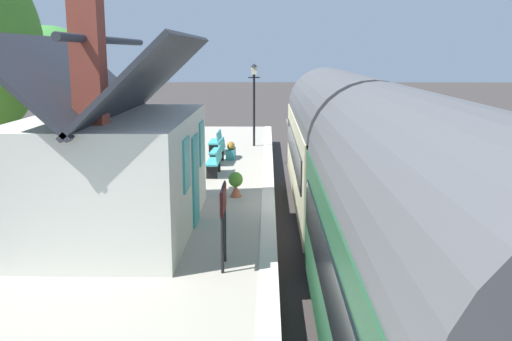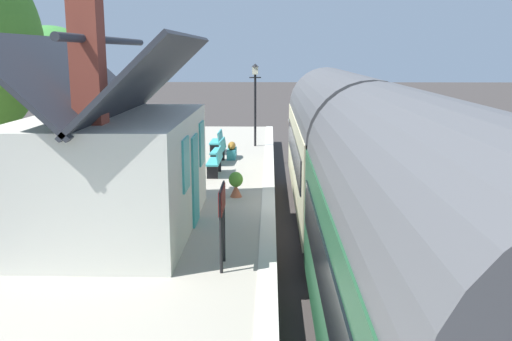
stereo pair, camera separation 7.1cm
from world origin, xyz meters
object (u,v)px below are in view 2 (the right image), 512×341
object	(u,v)px
planter_edge_near	(236,184)
station_sign_board	(222,206)
train	(366,180)
bench_by_lamp	(216,161)
tree_distant	(50,67)
bench_near_building	(217,141)
bench_mid_platform	(219,150)
station_building	(115,166)
lamp_post_platform	(255,89)
planter_corner_building	(183,145)
planter_bench_left	(232,150)

from	to	relation	value
planter_edge_near	station_sign_board	bearing A→B (deg)	-179.29
planter_edge_near	station_sign_board	xyz separation A→B (m)	(-5.36, -0.07, 0.81)
train	bench_by_lamp	xyz separation A→B (m)	(6.61, 3.82, -0.87)
train	planter_edge_near	size ratio (longest dim) A/B	26.00
tree_distant	bench_near_building	bearing A→B (deg)	-85.53
tree_distant	bench_mid_platform	bearing A→B (deg)	-104.69
station_building	bench_by_lamp	size ratio (longest dim) A/B	4.45
station_building	planter_edge_near	distance (m)	4.13
train	bench_by_lamp	world-z (taller)	train
station_sign_board	bench_by_lamp	bearing A→B (deg)	6.21
bench_near_building	station_sign_board	size ratio (longest dim) A/B	0.90
bench_near_building	station_sign_board	xyz separation A→B (m)	(-12.54, -1.24, 0.71)
lamp_post_platform	tree_distant	bearing A→B (deg)	105.62
planter_corner_building	station_building	bearing A→B (deg)	179.80
bench_by_lamp	planter_bench_left	distance (m)	3.11
station_building	lamp_post_platform	world-z (taller)	station_building
planter_edge_near	bench_near_building	bearing A→B (deg)	9.29
planter_edge_near	lamp_post_platform	size ratio (longest dim) A/B	0.20
bench_near_building	train	bearing A→B (deg)	-159.11
train	station_sign_board	size ratio (longest dim) A/B	11.87
planter_edge_near	lamp_post_platform	world-z (taller)	lamp_post_platform
bench_by_lamp	planter_bench_left	size ratio (longest dim) A/B	1.38
bench_near_building	lamp_post_platform	size ratio (longest dim) A/B	0.40
bench_mid_platform	planter_edge_near	distance (m)	5.01
planter_bench_left	lamp_post_platform	distance (m)	3.72
bench_near_building	tree_distant	xyz separation A→B (m)	(-0.50, 6.39, 2.93)
tree_distant	planter_bench_left	bearing A→B (deg)	-95.75
planter_corner_building	train	bearing A→B (deg)	-152.41
station_building	station_sign_board	size ratio (longest dim) A/B	3.98
planter_edge_near	station_sign_board	world-z (taller)	station_sign_board
station_sign_board	bench_near_building	bearing A→B (deg)	5.65
planter_edge_near	lamp_post_platform	xyz separation A→B (m)	(8.87, -0.31, 2.09)
planter_corner_building	tree_distant	bearing A→B (deg)	91.24
train	planter_corner_building	xyz separation A→B (m)	(10.52, 5.50, -0.97)
station_building	planter_bench_left	world-z (taller)	station_building
bench_by_lamp	planter_corner_building	distance (m)	4.26
planter_bench_left	lamp_post_platform	bearing A→B (deg)	-15.74
bench_near_building	planter_bench_left	size ratio (longest dim) A/B	1.39
station_sign_board	train	bearing A→B (deg)	-60.97
planter_edge_near	planter_bench_left	bearing A→B (deg)	4.91
planter_edge_near	tree_distant	distance (m)	10.53
planter_edge_near	lamp_post_platform	distance (m)	9.12
planter_corner_building	station_sign_board	bearing A→B (deg)	-168.03
station_building	tree_distant	distance (m)	11.12
planter_corner_building	lamp_post_platform	xyz separation A→B (m)	(2.09, -2.82, 2.09)
train	lamp_post_platform	world-z (taller)	lamp_post_platform
planter_bench_left	bench_by_lamp	bearing A→B (deg)	174.16
train	planter_bench_left	distance (m)	10.37
bench_by_lamp	lamp_post_platform	bearing A→B (deg)	-10.72
train	planter_bench_left	world-z (taller)	train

